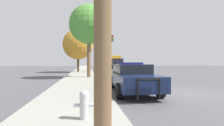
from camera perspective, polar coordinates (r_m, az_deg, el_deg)
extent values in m
plane|color=#4F4F54|center=(9.46, 21.25, -9.03)|extent=(110.00, 110.00, 0.00)
cube|color=#99968C|center=(8.24, -11.79, -9.96)|extent=(3.00, 110.00, 0.13)
cube|color=#141E3D|center=(8.97, 6.47, -5.31)|extent=(1.97, 5.08, 0.64)
cube|color=black|center=(9.17, 6.12, -1.77)|extent=(1.64, 2.66, 0.45)
cylinder|color=black|center=(7.80, 15.55, -8.55)|extent=(0.26, 0.68, 0.67)
cylinder|color=black|center=(7.32, 2.44, -9.13)|extent=(0.26, 0.68, 0.67)
cylinder|color=black|center=(10.72, 9.20, -6.08)|extent=(0.26, 0.68, 0.67)
cylinder|color=black|center=(10.38, -0.31, -6.29)|extent=(0.26, 0.68, 0.67)
cylinder|color=black|center=(6.60, 15.23, -8.19)|extent=(0.07, 0.07, 0.76)
cylinder|color=black|center=(6.35, 8.32, -8.53)|extent=(0.07, 0.07, 0.76)
cylinder|color=black|center=(6.42, 11.85, -5.34)|extent=(0.86, 0.10, 0.07)
cube|color=navy|center=(9.17, 6.12, -0.08)|extent=(1.31, 0.24, 0.09)
cube|color=navy|center=(9.21, 12.01, -4.96)|extent=(0.12, 3.61, 0.18)
cylinder|color=#B7BCC1|center=(4.52, -9.02, -14.12)|extent=(0.23, 0.23, 0.57)
sphere|color=#B7BCC1|center=(4.45, -9.03, -10.18)|extent=(0.24, 0.24, 0.24)
cylinder|color=#B7BCC1|center=(4.51, -11.55, -13.40)|extent=(0.16, 0.09, 0.09)
cylinder|color=#B7BCC1|center=(4.51, -6.50, -13.41)|extent=(0.16, 0.09, 0.09)
cylinder|color=#424247|center=(24.31, -7.26, 3.34)|extent=(0.16, 0.16, 5.30)
cylinder|color=#424247|center=(24.64, -3.56, 9.15)|extent=(3.15, 0.11, 0.11)
cube|color=black|center=(24.76, 0.10, 8.06)|extent=(0.30, 0.24, 0.90)
sphere|color=red|center=(24.68, 0.15, 8.79)|extent=(0.20, 0.20, 0.20)
sphere|color=orange|center=(24.64, 0.15, 8.10)|extent=(0.20, 0.20, 0.20)
sphere|color=green|center=(24.60, 0.15, 7.41)|extent=(0.20, 0.20, 0.20)
cube|color=black|center=(43.60, -0.73, -0.75)|extent=(1.98, 4.65, 0.56)
cube|color=black|center=(43.37, -0.68, -0.07)|extent=(1.63, 2.45, 0.48)
cylinder|color=black|center=(44.85, -2.15, -1.07)|extent=(0.27, 0.72, 0.71)
cylinder|color=black|center=(45.16, 0.01, -1.06)|extent=(0.27, 0.72, 0.71)
cylinder|color=black|center=(42.06, -1.54, -1.18)|extent=(0.27, 0.72, 0.71)
cylinder|color=black|center=(42.38, 0.76, -1.16)|extent=(0.27, 0.72, 0.71)
cube|color=#333856|center=(36.05, 2.21, -1.00)|extent=(1.86, 4.10, 0.57)
cube|color=black|center=(36.24, 2.14, -0.20)|extent=(1.54, 2.16, 0.44)
cylinder|color=black|center=(35.06, 3.99, -1.51)|extent=(0.27, 0.71, 0.70)
cylinder|color=black|center=(34.66, 1.36, -1.54)|extent=(0.27, 0.71, 0.70)
cylinder|color=black|center=(37.47, 2.99, -1.39)|extent=(0.27, 0.71, 0.70)
cylinder|color=black|center=(37.10, 0.53, -1.41)|extent=(0.27, 0.71, 0.70)
cube|color=black|center=(37.53, 1.69, 0.12)|extent=(2.31, 2.10, 1.77)
cube|color=orange|center=(41.09, 0.64, 0.59)|extent=(2.41, 5.30, 2.41)
cylinder|color=black|center=(37.99, 3.25, -1.21)|extent=(0.31, 0.90, 0.89)
cylinder|color=black|center=(37.54, -0.02, -1.23)|extent=(0.31, 0.90, 0.89)
cylinder|color=black|center=(42.29, 1.86, -1.04)|extent=(0.31, 0.90, 0.89)
cylinder|color=black|center=(41.88, -1.10, -1.06)|extent=(0.31, 0.90, 0.89)
cylinder|color=brown|center=(16.29, -7.57, 2.25)|extent=(0.35, 0.35, 3.87)
sphere|color=#4C8E38|center=(16.64, -7.58, 12.39)|extent=(3.63, 3.63, 3.63)
cylinder|color=#4C3823|center=(25.25, -11.01, 0.29)|extent=(0.32, 0.32, 2.71)
sphere|color=#B77F28|center=(25.38, -11.02, 6.04)|extent=(4.32, 4.32, 4.32)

